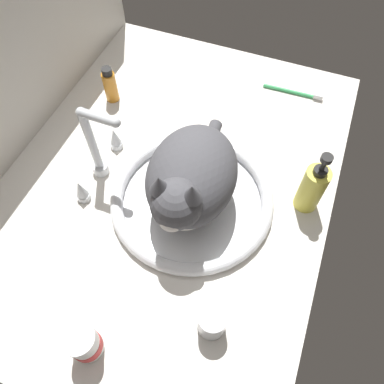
{
  "coord_description": "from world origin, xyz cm",
  "views": [
    {
      "loc": [
        -46.49,
        -23.67,
        78.35
      ],
      "look_at": [
        -4.37,
        -7.36,
        7.0
      ],
      "focal_mm": 35.0,
      "sensor_mm": 36.0,
      "label": 1
    }
  ],
  "objects_px": {
    "metal_jar": "(212,322)",
    "soap_pump_bottle": "(312,188)",
    "cat": "(190,180)",
    "faucet": "(97,151)",
    "sink_basin": "(192,198)",
    "amber_bottle": "(110,85)",
    "pill_bottle": "(84,343)",
    "toothbrush": "(294,92)"
  },
  "relations": [
    {
      "from": "metal_jar",
      "to": "pill_bottle",
      "type": "bearing_deg",
      "value": 120.74
    },
    {
      "from": "faucet",
      "to": "amber_bottle",
      "type": "relative_size",
      "value": 2.05
    },
    {
      "from": "sink_basin",
      "to": "soap_pump_bottle",
      "type": "height_order",
      "value": "soap_pump_bottle"
    },
    {
      "from": "sink_basin",
      "to": "amber_bottle",
      "type": "bearing_deg",
      "value": 54.55
    },
    {
      "from": "cat",
      "to": "toothbrush",
      "type": "relative_size",
      "value": 2.15
    },
    {
      "from": "toothbrush",
      "to": "metal_jar",
      "type": "bearing_deg",
      "value": 179.58
    },
    {
      "from": "faucet",
      "to": "pill_bottle",
      "type": "height_order",
      "value": "faucet"
    },
    {
      "from": "cat",
      "to": "metal_jar",
      "type": "bearing_deg",
      "value": -149.87
    },
    {
      "from": "faucet",
      "to": "soap_pump_bottle",
      "type": "bearing_deg",
      "value": -79.45
    },
    {
      "from": "cat",
      "to": "toothbrush",
      "type": "distance_m",
      "value": 0.49
    },
    {
      "from": "amber_bottle",
      "to": "metal_jar",
      "type": "relative_size",
      "value": 1.5
    },
    {
      "from": "metal_jar",
      "to": "toothbrush",
      "type": "distance_m",
      "value": 0.69
    },
    {
      "from": "sink_basin",
      "to": "soap_pump_bottle",
      "type": "xyz_separation_m",
      "value": [
        0.09,
        -0.25,
        0.05
      ]
    },
    {
      "from": "amber_bottle",
      "to": "toothbrush",
      "type": "xyz_separation_m",
      "value": [
        0.2,
        -0.47,
        -0.04
      ]
    },
    {
      "from": "faucet",
      "to": "toothbrush",
      "type": "xyz_separation_m",
      "value": [
        0.44,
        -0.38,
        -0.08
      ]
    },
    {
      "from": "cat",
      "to": "amber_bottle",
      "type": "distance_m",
      "value": 0.42
    },
    {
      "from": "cat",
      "to": "soap_pump_bottle",
      "type": "xyz_separation_m",
      "value": [
        0.11,
        -0.25,
        -0.05
      ]
    },
    {
      "from": "metal_jar",
      "to": "toothbrush",
      "type": "xyz_separation_m",
      "value": [
        0.69,
        -0.01,
        -0.03
      ]
    },
    {
      "from": "sink_basin",
      "to": "cat",
      "type": "bearing_deg",
      "value": -175.73
    },
    {
      "from": "sink_basin",
      "to": "toothbrush",
      "type": "distance_m",
      "value": 0.46
    },
    {
      "from": "sink_basin",
      "to": "pill_bottle",
      "type": "relative_size",
      "value": 4.28
    },
    {
      "from": "amber_bottle",
      "to": "metal_jar",
      "type": "distance_m",
      "value": 0.68
    },
    {
      "from": "pill_bottle",
      "to": "toothbrush",
      "type": "xyz_separation_m",
      "value": [
        0.81,
        -0.21,
        -0.03
      ]
    },
    {
      "from": "cat",
      "to": "amber_bottle",
      "type": "relative_size",
      "value": 3.5
    },
    {
      "from": "pill_bottle",
      "to": "faucet",
      "type": "bearing_deg",
      "value": 24.5
    },
    {
      "from": "faucet",
      "to": "soap_pump_bottle",
      "type": "relative_size",
      "value": 1.21
    },
    {
      "from": "metal_jar",
      "to": "soap_pump_bottle",
      "type": "distance_m",
      "value": 0.36
    },
    {
      "from": "toothbrush",
      "to": "faucet",
      "type": "bearing_deg",
      "value": 139.54
    },
    {
      "from": "cat",
      "to": "amber_bottle",
      "type": "xyz_separation_m",
      "value": [
        0.25,
        0.33,
        -0.06
      ]
    },
    {
      "from": "pill_bottle",
      "to": "soap_pump_bottle",
      "type": "distance_m",
      "value": 0.56
    },
    {
      "from": "toothbrush",
      "to": "sink_basin",
      "type": "bearing_deg",
      "value": 162.08
    },
    {
      "from": "faucet",
      "to": "amber_bottle",
      "type": "xyz_separation_m",
      "value": [
        0.24,
        0.1,
        -0.03
      ]
    },
    {
      "from": "amber_bottle",
      "to": "metal_jar",
      "type": "bearing_deg",
      "value": -136.11
    },
    {
      "from": "faucet",
      "to": "sink_basin",
      "type": "bearing_deg",
      "value": -90.0
    },
    {
      "from": "cat",
      "to": "soap_pump_bottle",
      "type": "relative_size",
      "value": 2.06
    },
    {
      "from": "cat",
      "to": "metal_jar",
      "type": "distance_m",
      "value": 0.28
    },
    {
      "from": "faucet",
      "to": "cat",
      "type": "xyz_separation_m",
      "value": [
        -0.02,
        -0.23,
        0.03
      ]
    },
    {
      "from": "amber_bottle",
      "to": "soap_pump_bottle",
      "type": "height_order",
      "value": "soap_pump_bottle"
    },
    {
      "from": "sink_basin",
      "to": "amber_bottle",
      "type": "relative_size",
      "value": 3.63
    },
    {
      "from": "metal_jar",
      "to": "soap_pump_bottle",
      "type": "bearing_deg",
      "value": -18.0
    },
    {
      "from": "metal_jar",
      "to": "sink_basin",
      "type": "bearing_deg",
      "value": 28.66
    },
    {
      "from": "amber_bottle",
      "to": "toothbrush",
      "type": "height_order",
      "value": "amber_bottle"
    }
  ]
}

